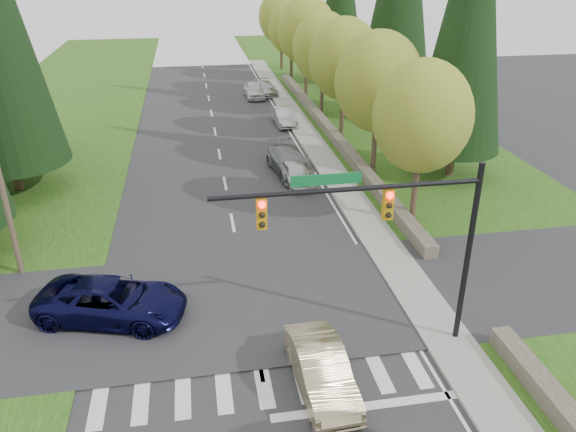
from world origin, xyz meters
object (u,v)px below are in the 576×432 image
object	(u,v)px
sedan_champagne	(321,370)
parked_car_d	(254,90)
suv_navy	(112,301)
parked_car_b	(290,162)
parked_car_a	(295,173)
parked_car_e	(266,88)
parked_car_c	(284,116)

from	to	relation	value
sedan_champagne	parked_car_d	world-z (taller)	sedan_champagne
suv_navy	parked_car_b	size ratio (longest dim) A/B	1.07
parked_car_a	parked_car_e	xyz separation A→B (m)	(1.38, 23.23, -0.05)
parked_car_b	parked_car_c	size ratio (longest dim) A/B	1.27
suv_navy	parked_car_c	bearing A→B (deg)	-7.15
suv_navy	parked_car_b	world-z (taller)	suv_navy
sedan_champagne	parked_car_b	distance (m)	19.29
parked_car_a	parked_car_d	xyz separation A→B (m)	(0.13, 22.17, 0.05)
parked_car_b	parked_car_e	distance (m)	21.56
parked_car_c	parked_car_e	size ratio (longest dim) A/B	0.97
suv_navy	parked_car_b	distance (m)	16.90
parked_car_e	parked_car_d	bearing A→B (deg)	-146.60
sedan_champagne	parked_car_a	distance (m)	17.59
suv_navy	parked_car_e	bearing A→B (deg)	-0.68
parked_car_c	suv_navy	bearing A→B (deg)	-115.93
parked_car_a	parked_car_c	xyz separation A→B (m)	(1.38, 12.66, 0.01)
suv_navy	parked_car_a	size ratio (longest dim) A/B	1.44
parked_car_b	parked_car_a	bearing A→B (deg)	-96.34
sedan_champagne	parked_car_e	distance (m)	40.83
parked_car_b	parked_car_c	world-z (taller)	parked_car_b
sedan_champagne	parked_car_b	xyz separation A→B (m)	(2.39, 19.14, 0.04)
parked_car_a	parked_car_d	distance (m)	22.17
parked_car_c	parked_car_b	bearing A→B (deg)	-99.89
suv_navy	parked_car_d	bearing A→B (deg)	0.75
sedan_champagne	parked_car_d	bearing A→B (deg)	83.22
parked_car_c	parked_car_d	bearing A→B (deg)	94.88
sedan_champagne	parked_car_d	distance (m)	39.68
sedan_champagne	parked_car_c	world-z (taller)	sedan_champagne
parked_car_d	parked_car_e	xyz separation A→B (m)	(1.25, 1.05, -0.10)
parked_car_c	sedan_champagne	bearing A→B (deg)	-99.79
suv_navy	parked_car_d	xyz separation A→B (m)	(9.53, 34.51, -0.07)
suv_navy	parked_car_a	xyz separation A→B (m)	(9.40, 12.34, -0.12)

